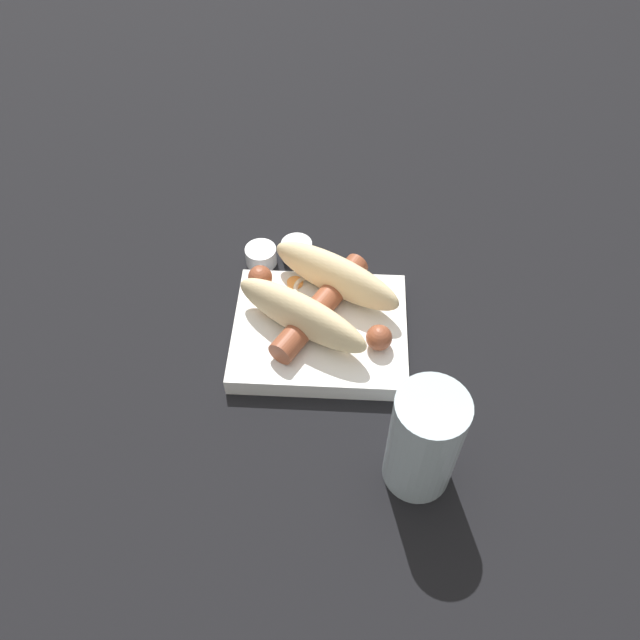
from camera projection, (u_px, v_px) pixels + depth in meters
ground_plane at (320, 338)px, 0.75m from camera, size 3.00×3.00×0.00m
food_tray at (320, 332)px, 0.74m from camera, size 0.20×0.17×0.02m
bread_roll at (319, 295)px, 0.72m from camera, size 0.20×0.18×0.06m
sausage at (317, 306)px, 0.73m from camera, size 0.17×0.16×0.03m
pickled_veggies at (303, 291)px, 0.76m from camera, size 0.08×0.07×0.01m
condiment_cup_near at (297, 251)px, 0.82m from camera, size 0.04×0.04×0.02m
condiment_cup_far at (261, 256)px, 0.82m from camera, size 0.04×0.04×0.02m
drink_glass at (424, 441)px, 0.59m from camera, size 0.07×0.07×0.13m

